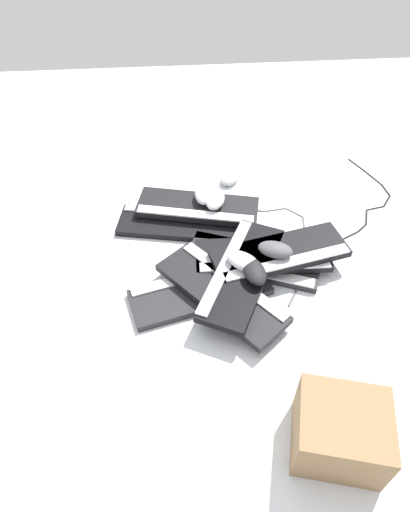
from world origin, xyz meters
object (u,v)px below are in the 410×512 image
mouse_2 (243,261)px  mouse_4 (230,177)px  keyboard_4 (222,292)px  mouse_0 (215,200)px  keyboard_0 (253,261)px  keyboard_2 (200,291)px  cardboard_box (341,431)px  mouse_3 (275,250)px  mouse_5 (254,271)px  keyboard_6 (197,207)px  keyboard_3 (262,256)px  mouse_1 (204,194)px  keyboard_1 (180,224)px  keyboard_7 (242,272)px  keyboard_5 (280,254)px

mouse_2 → mouse_4: mouse_2 is taller
keyboard_4 → mouse_0: 0.40m
keyboard_0 → keyboard_4: bearing=-129.8°
keyboard_2 → mouse_0: (0.08, 0.37, 0.07)m
keyboard_4 → cardboard_box: cardboard_box is taller
mouse_2 → mouse_3: 0.12m
mouse_0 → mouse_5: bearing=-150.8°
mouse_3 → mouse_4: mouse_3 is taller
mouse_5 → keyboard_0: bearing=-20.2°
keyboard_2 → mouse_5: size_ratio=4.22×
keyboard_6 → mouse_0: size_ratio=4.20×
keyboard_3 → mouse_3: 0.08m
mouse_1 → keyboard_0: bearing=-150.7°
keyboard_1 → keyboard_3: keyboard_3 is taller
keyboard_6 → mouse_2: 0.37m
keyboard_1 → mouse_4: mouse_4 is taller
keyboard_0 → mouse_5: 0.16m
keyboard_6 → keyboard_7: size_ratio=1.00×
mouse_1 → mouse_5: bearing=-161.3°
keyboard_2 → mouse_3: size_ratio=4.22×
keyboard_0 → keyboard_6: (-0.17, 0.25, 0.03)m
keyboard_0 → keyboard_5: 0.10m
keyboard_0 → keyboard_7: size_ratio=1.01×
keyboard_3 → keyboard_7: bearing=-132.4°
keyboard_1 → mouse_0: bearing=18.8°
keyboard_5 → keyboard_6: size_ratio=1.00×
keyboard_7 → keyboard_2: bearing=-172.3°
keyboard_3 → mouse_0: (-0.13, 0.26, 0.04)m
keyboard_0 → mouse_3: mouse_3 is taller
keyboard_0 → keyboard_4: (-0.12, -0.15, 0.03)m
mouse_5 → cardboard_box: cardboard_box is taller
mouse_1 → mouse_5: 0.43m
keyboard_4 → mouse_5: 0.12m
keyboard_4 → keyboard_5: 0.24m
mouse_4 → cardboard_box: size_ratio=0.53×
mouse_5 → keyboard_7: bearing=35.4°
keyboard_4 → mouse_2: bearing=41.0°
keyboard_6 → mouse_2: mouse_2 is taller
keyboard_3 → keyboard_7: (-0.08, -0.09, 0.03)m
mouse_2 → keyboard_6: bearing=149.8°
keyboard_1 → keyboard_2: (0.05, -0.32, 0.00)m
keyboard_4 → mouse_4: size_ratio=3.93×
keyboard_3 → mouse_2: 0.13m
keyboard_7 → mouse_2: 0.04m
keyboard_5 → keyboard_3: bearing=157.2°
keyboard_2 → keyboard_3: (0.21, 0.11, 0.03)m
keyboard_1 → mouse_4: bearing=49.7°
keyboard_6 → mouse_2: size_ratio=4.20×
keyboard_2 → keyboard_1: bearing=99.2°
keyboard_0 → keyboard_7: (-0.05, -0.10, 0.06)m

